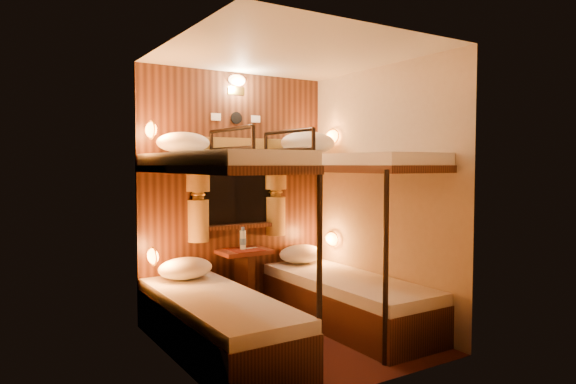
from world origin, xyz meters
TOP-DOWN VIEW (x-y plane):
  - floor at (0.00, 0.00)m, footprint 2.10×2.10m
  - ceiling at (0.00, 0.00)m, footprint 2.10×2.10m
  - wall_back at (0.00, 1.05)m, footprint 2.40×0.00m
  - wall_front at (0.00, -1.05)m, footprint 2.40×0.00m
  - wall_left at (-1.00, 0.00)m, footprint 0.00×2.40m
  - wall_right at (1.00, 0.00)m, footprint 0.00×2.40m
  - back_panel at (0.00, 1.04)m, footprint 2.00×0.03m
  - bunk_left at (-0.65, 0.07)m, footprint 0.72×1.90m
  - bunk_right at (0.65, 0.07)m, footprint 0.72×1.90m
  - window at (0.00, 1.00)m, footprint 1.00×0.12m
  - curtains at (0.00, 0.97)m, footprint 1.10×0.22m
  - back_fixtures at (0.00, 1.00)m, footprint 0.54×0.09m
  - reading_lamps at (-0.00, 0.70)m, footprint 2.00×0.20m
  - table at (0.00, 0.85)m, footprint 0.50×0.34m
  - bottle_left at (-0.01, 0.86)m, footprint 0.06×0.06m
  - bottle_right at (-0.00, 0.88)m, footprint 0.06×0.06m
  - sachet_a at (0.05, 0.88)m, footprint 0.08×0.06m
  - sachet_b at (0.12, 0.89)m, footprint 0.07×0.05m
  - pillow_lower_left at (-0.65, 0.75)m, footprint 0.50×0.35m
  - pillow_lower_right at (0.65, 0.83)m, footprint 0.49×0.35m
  - pillow_upper_left at (-0.65, 0.76)m, footprint 0.48×0.34m
  - pillow_upper_right at (0.65, 0.70)m, footprint 0.60×0.43m

SIDE VIEW (x-z plane):
  - floor at x=0.00m, z-range 0.00..0.00m
  - table at x=0.00m, z-range 0.09..0.74m
  - pillow_lower_right at x=0.65m, z-range 0.46..0.65m
  - pillow_lower_left at x=-0.65m, z-range 0.46..0.65m
  - bunk_left at x=-0.65m, z-range -0.35..1.47m
  - bunk_right at x=0.65m, z-range -0.35..1.47m
  - sachet_b at x=0.12m, z-range 0.65..0.66m
  - sachet_a at x=0.05m, z-range 0.65..0.66m
  - bottle_left at x=-0.01m, z-range 0.64..0.85m
  - bottle_right at x=0.00m, z-range 0.63..0.86m
  - window at x=0.00m, z-range 0.79..1.58m
  - wall_back at x=0.00m, z-range 0.00..2.40m
  - wall_front at x=0.00m, z-range 0.00..2.40m
  - wall_left at x=-1.00m, z-range 0.00..2.40m
  - wall_right at x=1.00m, z-range 0.00..2.40m
  - back_panel at x=0.00m, z-range 0.00..2.40m
  - reading_lamps at x=0.00m, z-range 0.62..1.86m
  - curtains at x=0.00m, z-range 0.76..1.76m
  - pillow_upper_left at x=-0.65m, z-range 1.59..1.78m
  - pillow_upper_right at x=0.65m, z-range 1.59..1.82m
  - back_fixtures at x=0.00m, z-range 2.00..2.49m
  - ceiling at x=0.00m, z-range 2.40..2.40m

